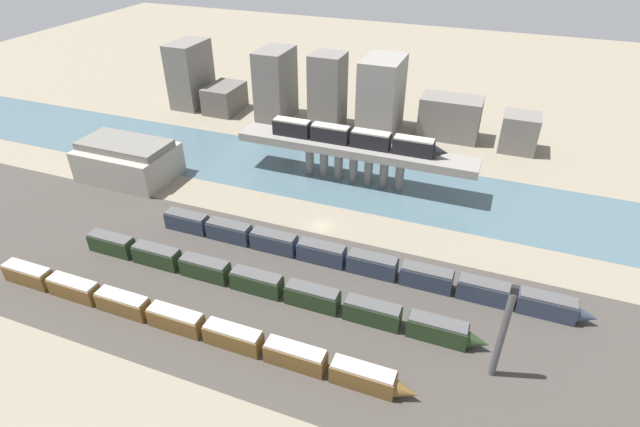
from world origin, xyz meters
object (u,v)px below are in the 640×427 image
(train_yard_near, at_px, (182,322))
(signal_tower, at_px, (502,334))
(train_yard_far, at_px, (352,260))
(warehouse_building, at_px, (128,160))
(train_on_bridge, at_px, (355,137))
(train_yard_mid, at_px, (263,284))

(train_yard_near, bearing_deg, signal_tower, 10.50)
(train_yard_near, distance_m, train_yard_far, 32.65)
(train_yard_near, relative_size, warehouse_building, 3.43)
(train_on_bridge, xyz_separation_m, signal_tower, (37.52, -49.35, -3.19))
(warehouse_building, bearing_deg, train_yard_near, -43.33)
(train_yard_near, height_order, train_yard_mid, train_yard_mid)
(train_yard_mid, relative_size, signal_tower, 4.51)
(train_yard_mid, relative_size, warehouse_building, 3.45)
(train_on_bridge, bearing_deg, warehouse_building, -161.09)
(train_yard_near, distance_m, warehouse_building, 58.49)
(train_on_bridge, xyz_separation_m, warehouse_building, (-53.03, -18.17, -7.00))
(train_yard_mid, bearing_deg, train_on_bridge, 86.97)
(train_yard_mid, bearing_deg, train_yard_far, 43.44)
(train_yard_mid, bearing_deg, train_yard_near, -122.13)
(train_yard_far, relative_size, signal_tower, 4.89)
(train_yard_near, relative_size, train_yard_mid, 0.99)
(train_yard_mid, bearing_deg, warehouse_building, 151.81)
(train_yard_mid, distance_m, signal_tower, 40.64)
(train_yard_near, distance_m, signal_tower, 49.31)
(train_yard_mid, height_order, train_yard_far, train_yard_far)
(train_on_bridge, distance_m, train_yard_mid, 46.39)
(train_yard_near, xyz_separation_m, train_yard_mid, (8.13, 12.95, 0.12))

